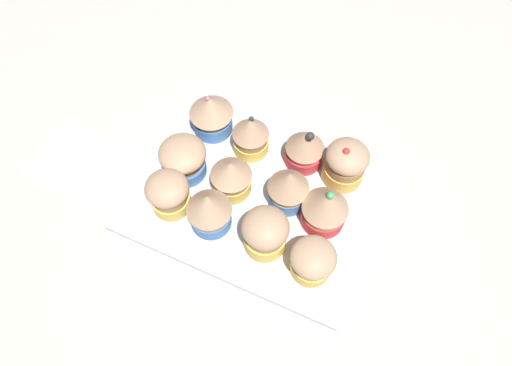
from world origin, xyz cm
name	(u,v)px	position (x,y,z in cm)	size (l,w,h in cm)	color
ground_plane	(256,202)	(0.00, 0.00, -1.50)	(180.00, 180.00, 3.00)	beige
baking_tray	(256,195)	(0.00, 0.00, 0.60)	(33.57, 26.37, 1.20)	silver
cupcake_0	(169,193)	(-10.00, -6.39, 4.56)	(5.90, 5.90, 6.43)	#EFC651
cupcake_1	(209,209)	(-3.78, -6.54, 5.12)	(6.05, 6.05, 7.53)	#477AC6
cupcake_2	(265,232)	(4.16, -6.42, 4.86)	(6.08, 6.08, 7.04)	#EFC651
cupcake_3	(312,261)	(10.96, -7.26, 4.27)	(5.84, 5.84, 5.83)	#EFC651
cupcake_4	(184,159)	(-10.79, -0.73, 4.51)	(6.64, 6.64, 6.23)	#477AC6
cupcake_5	(231,176)	(-3.44, -0.60, 4.63)	(5.76, 5.76, 6.70)	#EFC651
cupcake_6	(288,187)	(4.40, 0.80, 5.01)	(5.68, 5.68, 7.41)	#477AC6
cupcake_7	(325,209)	(9.94, -0.30, 4.98)	(6.21, 6.21, 7.81)	#D1333D
cupcake_8	(211,114)	(-10.64, 7.70, 4.80)	(6.55, 6.55, 7.09)	#477AC6
cupcake_9	(251,135)	(-3.82, 6.66, 4.74)	(5.33, 5.33, 7.28)	#EFC651
cupcake_10	(305,146)	(4.08, 7.87, 4.92)	(5.57, 5.57, 7.69)	#D1333D
cupcake_11	(346,163)	(10.19, 7.62, 4.78)	(5.97, 5.97, 7.37)	#EFC651
napkin	(83,161)	(-26.23, -5.21, 0.30)	(13.33, 10.15, 0.60)	white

